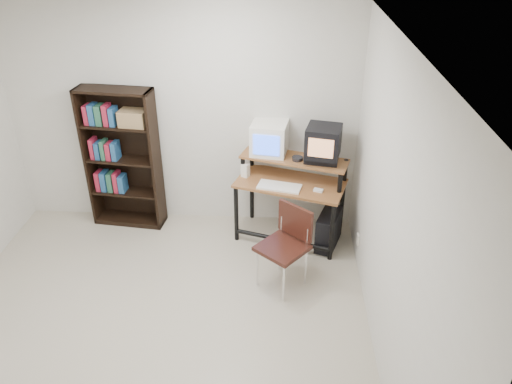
{
  "coord_description": "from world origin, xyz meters",
  "views": [
    {
      "loc": [
        1.13,
        -3.29,
        3.4
      ],
      "look_at": [
        0.89,
        1.1,
        0.88
      ],
      "focal_mm": 35.0,
      "sensor_mm": 36.0,
      "label": 1
    }
  ],
  "objects_px": {
    "crt_monitor": "(269,138)",
    "school_chair": "(287,239)",
    "crt_tv": "(323,142)",
    "bookshelf": "(123,157)",
    "pc_tower": "(328,230)",
    "computer_desk": "(291,185)"
  },
  "relations": [
    {
      "from": "crt_tv",
      "to": "bookshelf",
      "type": "distance_m",
      "value": 2.32
    },
    {
      "from": "school_chair",
      "to": "crt_monitor",
      "type": "bearing_deg",
      "value": 141.22
    },
    {
      "from": "computer_desk",
      "to": "crt_tv",
      "type": "height_order",
      "value": "crt_tv"
    },
    {
      "from": "crt_monitor",
      "to": "school_chair",
      "type": "xyz_separation_m",
      "value": [
        0.22,
        -1.06,
        -0.62
      ]
    },
    {
      "from": "pc_tower",
      "to": "bookshelf",
      "type": "distance_m",
      "value": 2.52
    },
    {
      "from": "school_chair",
      "to": "bookshelf",
      "type": "height_order",
      "value": "bookshelf"
    },
    {
      "from": "crt_monitor",
      "to": "school_chair",
      "type": "bearing_deg",
      "value": -70.06
    },
    {
      "from": "crt_tv",
      "to": "pc_tower",
      "type": "distance_m",
      "value": 1.03
    },
    {
      "from": "crt_tv",
      "to": "pc_tower",
      "type": "height_order",
      "value": "crt_tv"
    },
    {
      "from": "computer_desk",
      "to": "crt_tv",
      "type": "xyz_separation_m",
      "value": [
        0.33,
        0.02,
        0.53
      ]
    },
    {
      "from": "crt_tv",
      "to": "school_chair",
      "type": "relative_size",
      "value": 0.49
    },
    {
      "from": "crt_monitor",
      "to": "school_chair",
      "type": "relative_size",
      "value": 0.51
    },
    {
      "from": "bookshelf",
      "to": "crt_tv",
      "type": "bearing_deg",
      "value": 1.08
    },
    {
      "from": "pc_tower",
      "to": "crt_monitor",
      "type": "bearing_deg",
      "value": 169.4
    },
    {
      "from": "computer_desk",
      "to": "bookshelf",
      "type": "xyz_separation_m",
      "value": [
        -1.96,
        0.24,
        0.19
      ]
    },
    {
      "from": "crt_tv",
      "to": "bookshelf",
      "type": "bearing_deg",
      "value": -173.29
    },
    {
      "from": "crt_tv",
      "to": "crt_monitor",
      "type": "bearing_deg",
      "value": 172.74
    },
    {
      "from": "school_chair",
      "to": "pc_tower",
      "type": "bearing_deg",
      "value": 93.98
    },
    {
      "from": "crt_monitor",
      "to": "crt_tv",
      "type": "xyz_separation_m",
      "value": [
        0.58,
        -0.21,
        0.06
      ]
    },
    {
      "from": "bookshelf",
      "to": "school_chair",
      "type": "bearing_deg",
      "value": -22.61
    },
    {
      "from": "computer_desk",
      "to": "crt_monitor",
      "type": "distance_m",
      "value": 0.58
    },
    {
      "from": "computer_desk",
      "to": "school_chair",
      "type": "bearing_deg",
      "value": -75.69
    }
  ]
}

